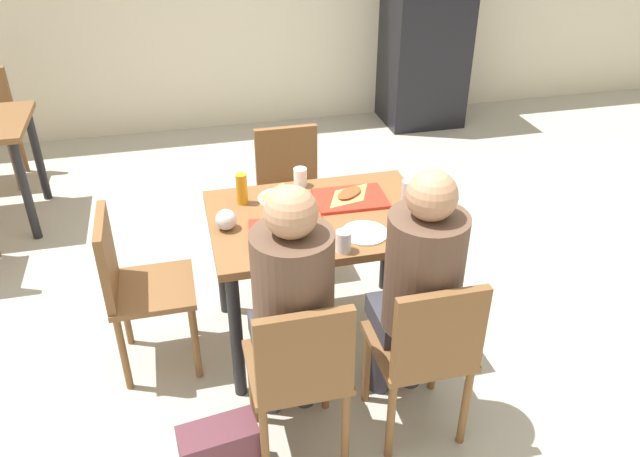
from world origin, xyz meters
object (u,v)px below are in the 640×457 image
Objects in this scene: plastic_cup_b at (344,241)px; foil_bundle at (226,220)px; pizza_slice_a at (293,232)px; pizza_slice_c at (278,196)px; tray_red_far at (350,198)px; paper_plate_near_edge at (365,233)px; pizza_slice_b at (349,194)px; chair_left_end at (133,281)px; main_table at (320,234)px; paper_plate_center at (279,198)px; soda_can at (408,192)px; chair_near_right at (427,348)px; person_in_brown_jacket at (419,281)px; plastic_cup_a at (300,177)px; drink_fridge at (427,20)px; handbag at (220,453)px; person_in_red at (292,300)px; chair_near_left at (300,370)px; tray_red_near at (288,233)px; condiment_bottle at (242,189)px; chair_far_side at (290,188)px.

plastic_cup_b is 0.58m from foil_bundle.
pizza_slice_a reaches higher than pizza_slice_c.
plastic_cup_b is at bearing -109.77° from tray_red_far.
pizza_slice_b is at bearing 85.90° from paper_plate_near_edge.
chair_left_end is at bearing 177.59° from foil_bundle.
main_table is 0.48m from foil_bundle.
main_table is 0.29m from paper_plate_near_edge.
chair_left_end is at bearing -164.22° from paper_plate_center.
pizza_slice_c is at bearing 127.98° from main_table.
soda_can reaches higher than pizza_slice_c.
paper_plate_center is at bearing 113.53° from chair_near_right.
person_in_brown_jacket is 4.67× the size of pizza_slice_c.
plastic_cup_a reaches higher than pizza_slice_b.
pizza_slice_c is at bearing 109.60° from plastic_cup_b.
drink_fridge reaches higher than pizza_slice_b.
chair_near_right is 2.71× the size of handbag.
plastic_cup_b is (-0.13, -0.12, 0.05)m from paper_plate_near_edge.
pizza_slice_c is at bearing 83.21° from person_in_red.
paper_plate_near_edge is at bearing 52.41° from chair_near_left.
paper_plate_near_edge is 0.18m from plastic_cup_b.
soda_can reaches higher than tray_red_near.
condiment_bottle is at bearing -160.06° from plastic_cup_a.
handbag is at bearing -69.07° from chair_left_end.
paper_plate_center is (0.03, 0.35, -0.00)m from tray_red_near.
paper_plate_near_edge is (0.35, -0.08, -0.00)m from tray_red_near.
paper_plate_center is (0.11, 0.99, 0.24)m from chair_near_left.
tray_red_near is 0.04m from pizza_slice_a.
pizza_slice_c reaches higher than tray_red_far.
soda_can is 3.09m from drink_fridge.
tray_red_far reaches higher than handbag.
paper_plate_center is at bearing -2.98° from pizza_slice_c.
pizza_slice_c is (-0.17, 0.22, 0.12)m from main_table.
tray_red_near is at bearing -166.40° from soda_can.
main_table is at bearing -90.00° from chair_far_side.
person_in_red is 0.64m from foil_bundle.
person_in_red is (-0.27, -0.63, 0.11)m from main_table.
chair_far_side reaches higher than paper_plate_center.
main_table is 0.27m from pizza_slice_a.
pizza_slice_a is (-0.44, 0.47, 0.02)m from person_in_brown_jacket.
person_in_brown_jacket is at bearing -53.89° from condiment_bottle.
condiment_bottle is (-0.54, 0.10, 0.07)m from tray_red_far.
soda_can is (0.27, -0.12, 0.04)m from pizza_slice_b.
paper_plate_near_edge is at bearing 104.41° from person_in_brown_jacket.
person_in_red is 3.99m from drink_fridge.
chair_near_left is at bearing -109.17° from main_table.
soda_can is 0.92m from foil_bundle.
chair_near_right is at bearing -70.83° from main_table.
pizza_slice_a is 2.19× the size of plastic_cup_b.
tray_red_near is (-0.19, -0.14, 0.12)m from main_table.
chair_near_right is 0.46× the size of drink_fridge.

